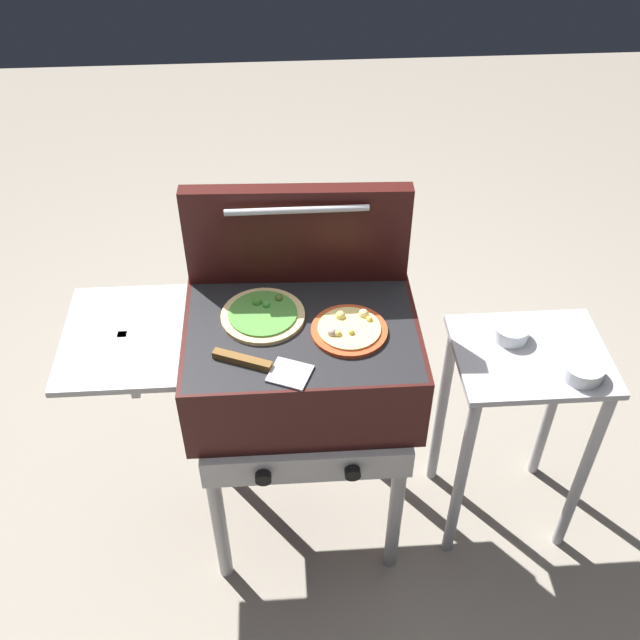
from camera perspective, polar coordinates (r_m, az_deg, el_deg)
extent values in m
plane|color=gray|center=(2.68, -1.10, -14.93)|extent=(8.00, 8.00, 0.00)
cube|color=#38110F|center=(2.08, -1.38, -2.95)|extent=(0.64, 0.48, 0.24)
cube|color=black|center=(2.00, -1.43, -0.58)|extent=(0.61, 0.46, 0.01)
cube|color=#AEAEAE|center=(2.05, -14.97, -1.25)|extent=(0.32, 0.41, 0.02)
cube|color=#AEAEAE|center=(2.12, -14.46, -3.45)|extent=(0.02, 0.02, 0.24)
cube|color=#AEAEAE|center=(2.04, -0.96, -11.34)|extent=(0.58, 0.02, 0.10)
cylinder|color=black|center=(2.03, -4.39, -12.03)|extent=(0.04, 0.02, 0.04)
cylinder|color=black|center=(2.03, 2.53, -11.70)|extent=(0.04, 0.02, 0.04)
cylinder|color=#AEAEAE|center=(2.31, -7.88, -14.55)|extent=(0.04, 0.04, 0.66)
cylinder|color=#AEAEAE|center=(2.32, 5.90, -13.89)|extent=(0.04, 0.04, 0.66)
cylinder|color=#AEAEAE|center=(2.54, -7.55, -7.45)|extent=(0.04, 0.04, 0.66)
cylinder|color=#AEAEAE|center=(2.55, 4.69, -6.89)|extent=(0.04, 0.04, 0.66)
cube|color=#38110F|center=(2.07, -1.78, 6.58)|extent=(0.63, 0.08, 0.30)
cylinder|color=#B7B7BC|center=(1.97, -1.79, 8.46)|extent=(0.38, 0.02, 0.02)
cylinder|color=#E0C17F|center=(2.02, -4.42, 0.32)|extent=(0.23, 0.23, 0.01)
cylinder|color=#4C8C38|center=(2.02, -4.43, 0.52)|extent=(0.19, 0.19, 0.01)
sphere|color=#546B2C|center=(2.05, -3.19, 1.71)|extent=(0.02, 0.02, 0.02)
sphere|color=green|center=(2.03, -4.16, 1.19)|extent=(0.02, 0.02, 0.02)
sphere|color=#47872D|center=(2.05, -4.88, 1.40)|extent=(0.03, 0.03, 0.03)
cylinder|color=#C64723|center=(1.97, 2.26, -0.84)|extent=(0.21, 0.21, 0.01)
cylinder|color=#EDD17A|center=(1.97, 2.27, -0.64)|extent=(0.17, 0.17, 0.01)
sphere|color=tan|center=(1.94, 0.95, -0.96)|extent=(0.03, 0.03, 0.03)
sphere|color=#F2E55D|center=(1.99, 3.82, 0.08)|extent=(0.02, 0.02, 0.02)
sphere|color=#DAC869|center=(2.00, 1.58, 0.34)|extent=(0.03, 0.03, 0.03)
sphere|color=#F2D15D|center=(1.95, 2.42, -0.93)|extent=(0.02, 0.02, 0.02)
sphere|color=#F2CE8C|center=(2.00, 3.37, 0.47)|extent=(0.03, 0.03, 0.03)
sphere|color=#E6D865|center=(1.94, 1.38, -1.03)|extent=(0.02, 0.02, 0.02)
cube|color=#B7BABF|center=(1.86, -2.33, -4.15)|extent=(0.13, 0.12, 0.01)
cube|color=brown|center=(1.90, -6.00, -3.08)|extent=(0.16, 0.08, 0.02)
cube|color=#B2B2B7|center=(2.21, 15.97, -2.62)|extent=(0.44, 0.36, 0.02)
cylinder|color=#B2B2B7|center=(2.35, 10.76, -12.12)|extent=(0.04, 0.04, 0.74)
cylinder|color=#B2B2B7|center=(2.46, 19.55, -11.17)|extent=(0.04, 0.04, 0.74)
cylinder|color=#B2B2B7|center=(2.53, 9.37, -6.68)|extent=(0.04, 0.04, 0.74)
cylinder|color=#B2B2B7|center=(2.64, 17.51, -6.06)|extent=(0.04, 0.04, 0.74)
cylinder|color=silver|center=(2.17, 19.60, -3.65)|extent=(0.12, 0.12, 0.04)
cylinder|color=maroon|center=(2.17, 19.56, -3.78)|extent=(0.09, 0.09, 0.02)
cylinder|color=silver|center=(2.22, 14.51, -0.92)|extent=(0.10, 0.10, 0.04)
cylinder|color=#4C7533|center=(2.23, 14.48, -1.04)|extent=(0.08, 0.08, 0.02)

